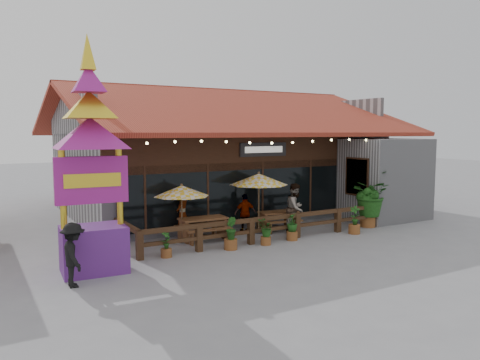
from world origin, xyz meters
TOP-DOWN VIEW (x-y plane):
  - ground at (0.00, 0.00)m, footprint 100.00×100.00m
  - restaurant_building at (0.26, 6.61)m, footprint 15.50×14.73m
  - patio_railing at (-2.25, -0.27)m, footprint 10.00×2.60m
  - umbrella_left at (-4.45, 1.01)m, footprint 2.36×2.36m
  - umbrella_right at (-1.26, 0.95)m, footprint 2.71×2.71m
  - picnic_table_left at (-3.64, 0.95)m, footprint 1.76×1.54m
  - picnic_table_right at (-0.29, 1.01)m, footprint 1.72×1.54m
  - thai_sign_tower at (-7.99, -1.03)m, footprint 2.75×2.75m
  - tropical_plant at (3.27, -0.37)m, footprint 2.09×2.17m
  - diner_a at (-4.13, 1.70)m, footprint 0.75×0.73m
  - diner_b at (-0.00, 0.25)m, footprint 1.17×1.09m
  - diner_c at (-1.60, 1.39)m, footprint 0.92×0.50m
  - pedestrian at (-8.73, -2.06)m, footprint 0.61×1.06m
  - planter_a at (-5.69, -0.62)m, footprint 0.35×0.35m
  - planter_b at (-3.46, -0.78)m, footprint 0.44×0.46m
  - planter_c at (-2.10, -0.84)m, footprint 0.62×0.56m
  - planter_d at (-0.89, -0.73)m, footprint 0.51×0.51m
  - planter_e at (1.84, -1.06)m, footprint 0.45×0.47m

SIDE VIEW (x-z plane):
  - ground at x=0.00m, z-range 0.00..0.00m
  - planter_a at x=-5.69m, z-range -0.07..0.78m
  - planter_e at x=1.84m, z-range -0.09..1.00m
  - planter_d at x=-0.89m, z-range -0.02..0.97m
  - planter_b at x=-3.46m, z-range -0.05..1.03m
  - planter_c at x=-2.10m, z-range 0.06..0.94m
  - picnic_table_right at x=-0.29m, z-range 0.13..0.88m
  - picnic_table_left at x=-3.64m, z-range 0.14..0.96m
  - patio_railing at x=-2.25m, z-range 0.15..1.07m
  - diner_c at x=-1.60m, z-range 0.00..1.49m
  - pedestrian at x=-8.73m, z-range 0.00..1.64m
  - diner_a at x=-4.13m, z-range 0.00..1.74m
  - diner_b at x=0.00m, z-range 0.00..1.93m
  - tropical_plant at x=3.27m, z-range 0.17..2.47m
  - umbrella_left at x=-4.45m, z-range 0.78..2.88m
  - umbrella_right at x=-1.26m, z-range 0.89..3.28m
  - restaurant_building at x=0.26m, z-range -0.84..5.25m
  - thai_sign_tower at x=-7.99m, z-range 0.20..7.22m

